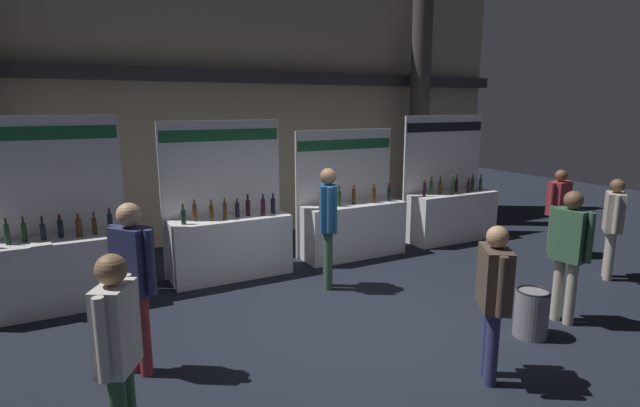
# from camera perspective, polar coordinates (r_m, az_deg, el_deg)

# --- Properties ---
(ground_plane) EXTENTS (26.32, 26.32, 0.00)m
(ground_plane) POSITION_cam_1_polar(r_m,az_deg,el_deg) (6.43, 4.41, -13.53)
(ground_plane) COLOR black
(hall_colonnade) EXTENTS (13.16, 1.14, 5.90)m
(hall_colonnade) POSITION_cam_1_polar(r_m,az_deg,el_deg) (10.08, -10.06, 12.47)
(hall_colonnade) COLOR tan
(hall_colonnade) RESTS_ON ground_plane
(exhibitor_booth_0) EXTENTS (1.88, 0.69, 2.57)m
(exhibitor_booth_0) POSITION_cam_1_polar(r_m,az_deg,el_deg) (7.49, -28.36, -6.20)
(exhibitor_booth_0) COLOR white
(exhibitor_booth_0) RESTS_ON ground_plane
(exhibitor_booth_1) EXTENTS (1.97, 0.66, 2.47)m
(exhibitor_booth_1) POSITION_cam_1_polar(r_m,az_deg,el_deg) (7.95, -10.42, -4.12)
(exhibitor_booth_1) COLOR white
(exhibitor_booth_1) RESTS_ON ground_plane
(exhibitor_booth_2) EXTENTS (1.99, 0.66, 2.27)m
(exhibitor_booth_2) POSITION_cam_1_polar(r_m,az_deg,el_deg) (8.91, 3.79, -2.42)
(exhibitor_booth_2) COLOR white
(exhibitor_booth_2) RESTS_ON ground_plane
(exhibitor_booth_3) EXTENTS (1.99, 0.66, 2.50)m
(exhibitor_booth_3) POSITION_cam_1_polar(r_m,az_deg,el_deg) (10.29, 14.95, -0.75)
(exhibitor_booth_3) COLOR white
(exhibitor_booth_3) RESTS_ON ground_plane
(trash_bin) EXTENTS (0.39, 0.39, 0.58)m
(trash_bin) POSITION_cam_1_polar(r_m,az_deg,el_deg) (6.44, 23.36, -11.60)
(trash_bin) COLOR slate
(trash_bin) RESTS_ON ground_plane
(visitor_0) EXTENTS (0.41, 0.45, 1.78)m
(visitor_0) POSITION_cam_1_polar(r_m,az_deg,el_deg) (5.22, -20.88, -7.64)
(visitor_0) COLOR maroon
(visitor_0) RESTS_ON ground_plane
(visitor_1) EXTENTS (0.36, 0.46, 1.69)m
(visitor_1) POSITION_cam_1_polar(r_m,az_deg,el_deg) (3.97, -22.45, -15.09)
(visitor_1) COLOR #33563D
(visitor_1) RESTS_ON ground_plane
(visitor_3) EXTENTS (0.34, 0.48, 1.81)m
(visitor_3) POSITION_cam_1_polar(r_m,az_deg,el_deg) (7.19, 0.93, -1.65)
(visitor_3) COLOR #33563D
(visitor_3) RESTS_ON ground_plane
(visitor_4) EXTENTS (0.30, 0.55, 1.69)m
(visitor_4) POSITION_cam_1_polar(r_m,az_deg,el_deg) (6.79, 26.97, -4.30)
(visitor_4) COLOR #ADA393
(visitor_4) RESTS_ON ground_plane
(visitor_5) EXTENTS (0.46, 0.54, 1.59)m
(visitor_5) POSITION_cam_1_polar(r_m,az_deg,el_deg) (5.09, 19.55, -9.38)
(visitor_5) COLOR navy
(visitor_5) RESTS_ON ground_plane
(visitor_6) EXTENTS (0.48, 0.45, 1.60)m
(visitor_6) POSITION_cam_1_polar(r_m,az_deg,el_deg) (8.87, 30.93, -1.64)
(visitor_6) COLOR #ADA393
(visitor_6) RESTS_ON ground_plane
(visitor_7) EXTENTS (0.59, 0.32, 1.58)m
(visitor_7) POSITION_cam_1_polar(r_m,az_deg,el_deg) (9.81, 25.96, -0.10)
(visitor_7) COLOR #47382D
(visitor_7) RESTS_ON ground_plane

